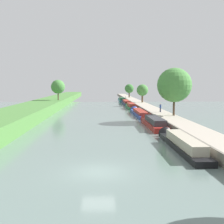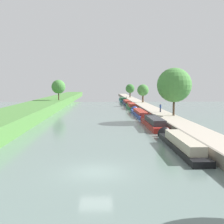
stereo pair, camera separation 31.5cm
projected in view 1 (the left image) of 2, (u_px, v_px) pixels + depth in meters
ground_plane at (98, 172)px, 20.68m from camera, size 160.00×160.00×0.00m
narrowboat_black at (181, 143)px, 28.09m from camera, size 1.82×13.66×2.03m
narrowboat_red at (153, 122)px, 42.63m from camera, size 2.17×12.74×2.23m
narrowboat_blue at (139, 113)px, 58.23m from camera, size 1.91×16.61×1.82m
narrowboat_green at (131, 106)px, 73.62m from camera, size 1.91×11.19×2.06m
narrowboat_navy at (126, 102)px, 88.97m from camera, size 1.85×16.53×1.89m
narrowboat_teal at (122, 100)px, 103.48m from camera, size 2.15×11.42×2.18m
tree_rightbank_midnear at (174, 85)px, 47.26m from camera, size 5.89×5.89×8.19m
tree_rightbank_midfar at (142, 90)px, 81.07m from camera, size 3.38×3.38×5.28m
tree_rightbank_far at (129, 89)px, 110.80m from camera, size 3.59×3.59×5.31m
tree_leftbank_downstream at (58, 87)px, 74.40m from camera, size 3.72×3.72×5.49m
person_walking at (160, 108)px, 53.54m from camera, size 0.34×0.34×1.66m
mooring_bollard_far at (126, 97)px, 108.33m from camera, size 0.16×0.16×0.45m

